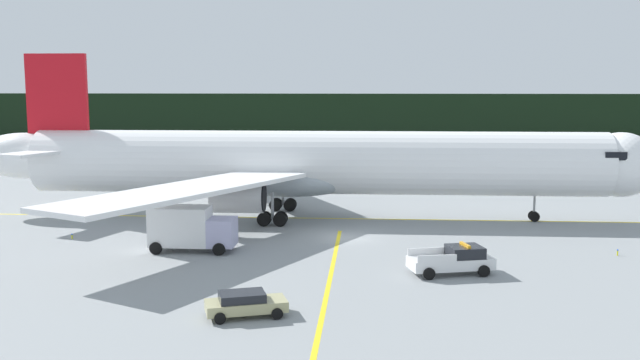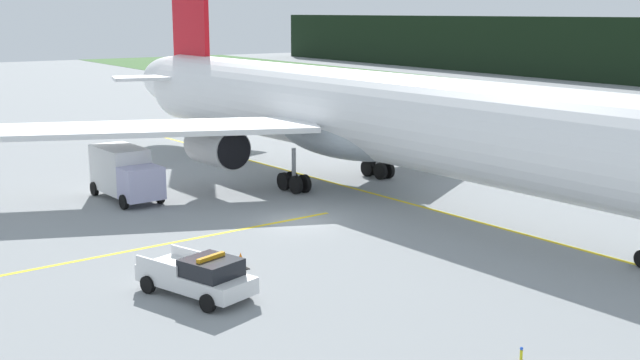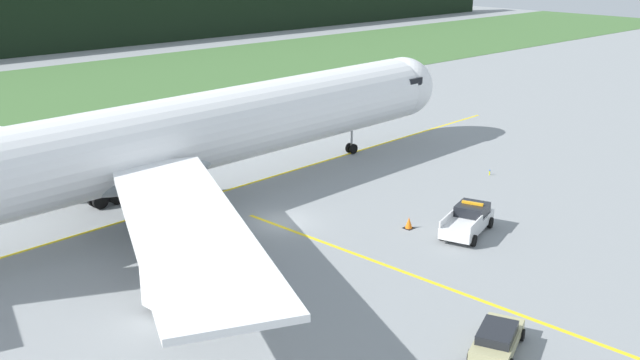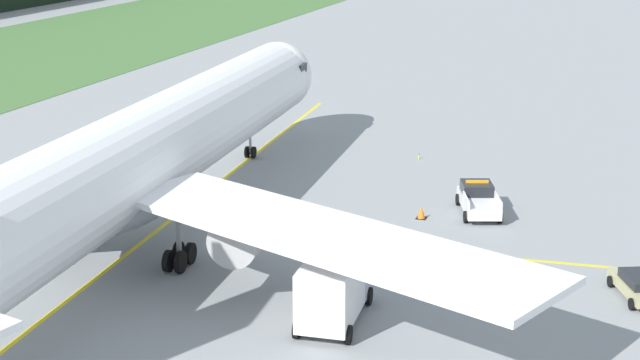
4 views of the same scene
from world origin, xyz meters
TOP-DOWN VIEW (x-y plane):
  - ground at (0.00, 0.00)m, footprint 320.00×320.00m
  - taxiway_centerline_main at (-3.53, 7.90)m, footprint 82.09×5.52m
  - taxiway_centerline_spur at (0.16, -12.89)m, footprint 2.26×30.87m
  - airliner at (-4.12, 7.86)m, footprint 62.15×49.59m
  - ops_pickup_truck at (7.84, -9.93)m, footprint 5.71×3.64m
  - catering_truck at (-10.87, -6.14)m, footprint 6.32×3.00m
  - apron_cone at (5.56, -6.74)m, footprint 0.64×0.64m
  - taxiway_edge_light_east at (19.68, -3.43)m, footprint 0.12×0.12m
  - taxiway_edge_light_west at (-21.49, -3.43)m, footprint 0.12×0.12m

SIDE VIEW (x-z plane):
  - ground at x=0.00m, z-range 0.00..0.00m
  - taxiway_centerline_main at x=-3.53m, z-range 0.00..0.01m
  - taxiway_centerline_spur at x=0.16m, z-range 0.00..0.01m
  - taxiway_edge_light_west at x=-21.49m, z-range 0.02..0.45m
  - taxiway_edge_light_east at x=19.68m, z-range 0.02..0.48m
  - apron_cone at x=5.56m, z-range -0.01..0.79m
  - ops_pickup_truck at x=7.84m, z-range -0.07..1.87m
  - catering_truck at x=-10.87m, z-range 0.02..3.46m
  - airliner at x=-4.12m, z-range -2.48..12.50m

